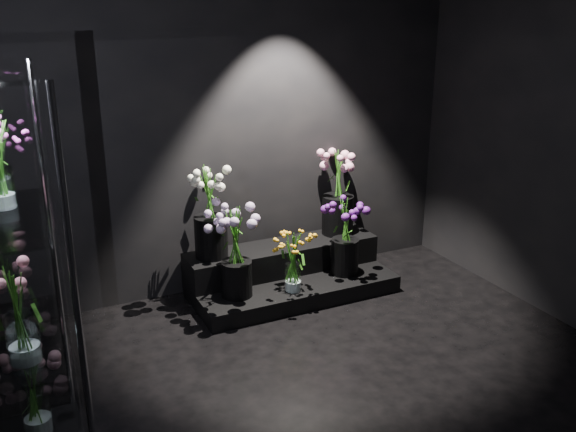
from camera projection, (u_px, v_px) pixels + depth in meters
floor at (352, 415)px, 3.72m from camera, size 4.00×4.00×0.00m
wall_back at (224, 118)px, 4.96m from camera, size 4.00×0.00×4.00m
display_riser at (288, 273)px, 5.25m from camera, size 1.62×0.72×0.36m
display_case at (6, 297)px, 2.90m from camera, size 0.55×0.92×2.02m
bouquet_orange_bells at (293, 261)px, 4.89m from camera, size 0.33×0.33×0.48m
bouquet_lilac at (236, 246)px, 4.76m from camera, size 0.38×0.38×0.70m
bouquet_purple at (346, 231)px, 5.16m from camera, size 0.45×0.45×0.64m
bouquet_cream_roses at (210, 206)px, 4.90m from camera, size 0.50×0.50×0.73m
bouquet_pink_roses at (338, 187)px, 5.39m from camera, size 0.41×0.41×0.71m
bouquet_case_pink at (19, 314)px, 2.73m from camera, size 0.38×0.38×0.44m
bouquet_case_base_pink at (34, 391)px, 3.35m from camera, size 0.37×0.37×0.49m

